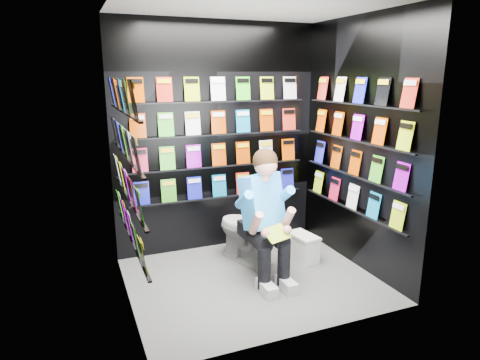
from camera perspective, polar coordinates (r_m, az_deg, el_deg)
name	(u,v)px	position (r m, az deg, el deg)	size (l,w,h in m)	color
floor	(252,280)	(4.43, 1.60, -13.19)	(2.40, 2.40, 0.00)	#555553
ceiling	(254,5)	(3.98, 1.87, 22.32)	(2.40, 2.40, 0.00)	white
wall_back	(218,139)	(4.93, -2.98, 5.53)	(2.40, 0.04, 2.60)	black
wall_front	(308,176)	(3.14, 9.08, 0.48)	(2.40, 0.04, 2.60)	black
wall_left	(121,163)	(3.70, -15.58, 2.20)	(0.04, 2.00, 2.60)	black
wall_right	(359,145)	(4.62, 15.54, 4.47)	(0.04, 2.00, 2.60)	black
comics_back	(219,139)	(4.90, -2.86, 5.55)	(2.10, 0.06, 1.37)	red
comics_left	(125,162)	(3.70, -15.12, 2.32)	(0.06, 1.70, 1.37)	red
comics_right	(356,145)	(4.60, 15.25, 4.51)	(0.06, 1.70, 1.37)	red
toilet	(246,229)	(4.71, 0.83, -6.57)	(0.42, 0.75, 0.73)	white
longbox	(303,248)	(4.87, 8.36, -8.99)	(0.20, 0.36, 0.27)	silver
longbox_lid	(303,236)	(4.81, 8.43, -7.37)	(0.22, 0.38, 0.03)	silver
reader	(261,202)	(4.25, 2.83, -2.96)	(0.54, 0.79, 1.46)	#2490EC
held_comic	(277,233)	(4.02, 4.90, -7.10)	(0.26, 0.01, 0.18)	green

